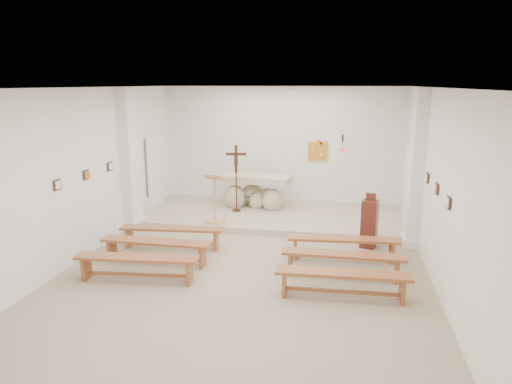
% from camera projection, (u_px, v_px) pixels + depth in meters
% --- Properties ---
extents(ground, '(7.00, 10.00, 0.00)m').
position_uv_depth(ground, '(247.00, 268.00, 9.08)').
color(ground, tan).
rests_on(ground, ground).
extents(wall_left, '(0.02, 10.00, 3.50)m').
position_uv_depth(wall_left, '(80.00, 175.00, 9.32)').
color(wall_left, white).
rests_on(wall_left, ground).
extents(wall_right, '(0.02, 10.00, 3.50)m').
position_uv_depth(wall_right, '(440.00, 190.00, 8.04)').
color(wall_right, white).
rests_on(wall_right, ground).
extents(wall_back, '(7.00, 0.02, 3.50)m').
position_uv_depth(wall_back, '(282.00, 147.00, 13.44)').
color(wall_back, white).
rests_on(wall_back, ground).
extents(ceiling, '(7.00, 10.00, 0.02)m').
position_uv_depth(ceiling, '(246.00, 88.00, 8.27)').
color(ceiling, silver).
rests_on(ceiling, wall_back).
extents(sanctuary_platform, '(6.98, 3.00, 0.15)m').
position_uv_depth(sanctuary_platform, '(274.00, 215.00, 12.41)').
color(sanctuary_platform, '#BAA78F').
rests_on(sanctuary_platform, ground).
extents(pilaster_left, '(0.26, 0.55, 3.50)m').
position_uv_depth(pilaster_left, '(130.00, 160.00, 11.21)').
color(pilaster_left, white).
rests_on(pilaster_left, ground).
extents(pilaster_right, '(0.26, 0.55, 3.50)m').
position_uv_depth(pilaster_right, '(416.00, 169.00, 9.97)').
color(pilaster_right, white).
rests_on(pilaster_right, ground).
extents(gold_wall_relief, '(0.55, 0.04, 0.55)m').
position_uv_depth(gold_wall_relief, '(318.00, 151.00, 13.24)').
color(gold_wall_relief, gold).
rests_on(gold_wall_relief, wall_back).
extents(sanctuary_lamp, '(0.11, 0.36, 0.44)m').
position_uv_depth(sanctuary_lamp, '(342.00, 148.00, 12.84)').
color(sanctuary_lamp, black).
rests_on(sanctuary_lamp, wall_back).
extents(station_frame_left_front, '(0.03, 0.20, 0.20)m').
position_uv_depth(station_frame_left_front, '(57.00, 185.00, 8.56)').
color(station_frame_left_front, '#3A2319').
rests_on(station_frame_left_front, wall_left).
extents(station_frame_left_mid, '(0.03, 0.20, 0.20)m').
position_uv_depth(station_frame_left_mid, '(86.00, 175.00, 9.51)').
color(station_frame_left_mid, '#3A2319').
rests_on(station_frame_left_mid, wall_left).
extents(station_frame_left_rear, '(0.03, 0.20, 0.20)m').
position_uv_depth(station_frame_left_rear, '(110.00, 166.00, 10.47)').
color(station_frame_left_rear, '#3A2319').
rests_on(station_frame_left_rear, wall_left).
extents(station_frame_right_front, '(0.03, 0.20, 0.20)m').
position_uv_depth(station_frame_right_front, '(448.00, 203.00, 7.28)').
color(station_frame_right_front, '#3A2319').
rests_on(station_frame_right_front, wall_right).
extents(station_frame_right_mid, '(0.03, 0.20, 0.20)m').
position_uv_depth(station_frame_right_mid, '(437.00, 189.00, 8.24)').
color(station_frame_right_mid, '#3A2319').
rests_on(station_frame_right_mid, wall_right).
extents(station_frame_right_rear, '(0.03, 0.20, 0.20)m').
position_uv_depth(station_frame_right_rear, '(427.00, 178.00, 9.19)').
color(station_frame_right_rear, '#3A2319').
rests_on(station_frame_right_rear, wall_right).
extents(radiator_left, '(0.10, 0.85, 0.52)m').
position_uv_depth(radiator_left, '(143.00, 210.00, 12.23)').
color(radiator_left, silver).
rests_on(radiator_left, ground).
extents(radiator_right, '(0.10, 0.85, 0.52)m').
position_uv_depth(radiator_right, '(410.00, 224.00, 10.97)').
color(radiator_right, silver).
rests_on(radiator_right, ground).
extents(altar, '(2.02, 0.97, 1.01)m').
position_uv_depth(altar, '(255.00, 194.00, 12.89)').
color(altar, beige).
rests_on(altar, sanctuary_platform).
extents(lectern, '(0.50, 0.43, 1.29)m').
position_uv_depth(lectern, '(215.00, 198.00, 11.37)').
color(lectern, tan).
rests_on(lectern, sanctuary_platform).
extents(crucifix_stand, '(0.55, 0.24, 1.83)m').
position_uv_depth(crucifix_stand, '(236.00, 173.00, 12.32)').
color(crucifix_stand, '#341C10').
rests_on(crucifix_stand, sanctuary_platform).
extents(potted_plant, '(0.44, 0.39, 0.46)m').
position_uv_depth(potted_plant, '(252.00, 199.00, 12.91)').
color(potted_plant, '#336227').
rests_on(potted_plant, sanctuary_platform).
extents(donation_pedestal, '(0.40, 0.40, 1.24)m').
position_uv_depth(donation_pedestal, '(369.00, 224.00, 10.11)').
color(donation_pedestal, '#572318').
rests_on(donation_pedestal, ground).
extents(bench_left_front, '(2.30, 0.58, 0.48)m').
position_uv_depth(bench_left_front, '(172.00, 232.00, 10.09)').
color(bench_left_front, brown).
rests_on(bench_left_front, ground).
extents(bench_right_front, '(2.30, 0.54, 0.48)m').
position_uv_depth(bench_right_front, '(343.00, 243.00, 9.40)').
color(bench_right_front, brown).
rests_on(bench_right_front, ground).
extents(bench_left_second, '(2.28, 0.38, 0.48)m').
position_uv_depth(bench_left_second, '(156.00, 246.00, 9.24)').
color(bench_left_second, brown).
rests_on(bench_left_second, ground).
extents(bench_right_second, '(2.28, 0.37, 0.48)m').
position_uv_depth(bench_right_second, '(343.00, 259.00, 8.56)').
color(bench_right_second, brown).
rests_on(bench_right_second, ground).
extents(bench_left_third, '(2.30, 0.57, 0.48)m').
position_uv_depth(bench_left_third, '(137.00, 263.00, 8.39)').
color(bench_left_third, brown).
rests_on(bench_left_third, ground).
extents(bench_right_third, '(2.29, 0.46, 0.48)m').
position_uv_depth(bench_right_third, '(343.00, 279.00, 7.71)').
color(bench_right_third, brown).
rests_on(bench_right_third, ground).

